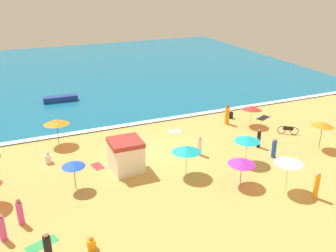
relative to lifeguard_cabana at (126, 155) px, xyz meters
The scene contains 29 objects.
ground_plane 4.67m from the lifeguard_cabana, 23.68° to the left, with size 60.00×60.00×0.00m, color #E0A856.
ocean_water 30.11m from the lifeguard_cabana, 82.12° to the left, with size 60.00×44.00×0.10m, color #146B93.
wave_breaker_foam 9.16m from the lifeguard_cabana, 63.04° to the left, with size 57.00×0.70×0.01m, color white.
lifeguard_cabana is the anchor object (origin of this frame).
beach_umbrella_0 8.16m from the lifeguard_cabana, 36.58° to the right, with size 2.38×2.37×1.95m.
beach_umbrella_1 4.40m from the lifeguard_cabana, 30.65° to the right, with size 2.31×2.33×2.31m.
beach_umbrella_2 13.80m from the lifeguard_cabana, 15.58° to the left, with size 2.68×2.68×2.03m.
beach_umbrella_3 4.03m from the lifeguard_cabana, 164.63° to the right, with size 1.64×1.65×1.99m.
beach_umbrella_4 7.60m from the lifeguard_cabana, 121.38° to the left, with size 2.49×2.51×2.30m.
beach_umbrella_6 15.85m from the lifeguard_cabana, ahead, with size 2.13×2.12×2.36m.
beach_umbrella_8 9.01m from the lifeguard_cabana, 14.92° to the right, with size 2.42×2.41×2.10m.
beach_umbrella_9 11.12m from the lifeguard_cabana, 36.74° to the right, with size 2.65×2.65×2.32m.
parked_bicycle 15.18m from the lifeguard_cabana, ahead, with size 1.49×1.14×0.76m.
beachgoer_0 8.22m from the lifeguard_cabana, 153.73° to the right, with size 0.45×0.45×1.68m.
beachgoer_1 11.14m from the lifeguard_cabana, ahead, with size 0.40×0.40×1.60m.
beachgoer_2 12.89m from the lifeguard_cabana, 39.03° to the right, with size 0.34×0.34×1.88m.
beachgoer_3 6.03m from the lifeguard_cabana, ahead, with size 0.42×0.42×1.57m.
beachgoer_4 11.41m from the lifeguard_cabana, 12.51° to the right, with size 0.52×0.52×1.61m.
beachgoer_5 6.19m from the lifeguard_cabana, 146.21° to the left, with size 0.46×0.46×0.88m.
beachgoer_8 12.40m from the lifeguard_cabana, 23.15° to the left, with size 0.45×0.45×1.93m.
beachgoer_9 9.55m from the lifeguard_cabana, 130.84° to the right, with size 0.55×0.55×1.68m.
beachgoer_10 9.56m from the lifeguard_cabana, 150.48° to the right, with size 0.52×0.52×1.68m.
beachgoer_11 8.41m from the lifeguard_cabana, 119.62° to the right, with size 0.42×0.42×0.82m.
beachgoer_12 13.95m from the lifeguard_cabana, 25.88° to the left, with size 0.58×0.58×0.84m.
beach_towel_0 8.14m from the lifeguard_cabana, 40.01° to the left, with size 1.29×1.07×0.01m.
beach_towel_1 8.84m from the lifeguard_cabana, 137.70° to the right, with size 1.82×1.25×0.01m.
beach_towel_3 2.60m from the lifeguard_cabana, 142.49° to the left, with size 0.93×1.30×0.01m.
beach_towel_4 16.32m from the lifeguard_cabana, 17.11° to the left, with size 1.73×1.31×0.01m.
small_boat_0 17.77m from the lifeguard_cabana, 97.18° to the left, with size 3.73×1.13×0.61m.
Camera 1 is at (-10.55, -24.68, 13.27)m, focal length 39.44 mm.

